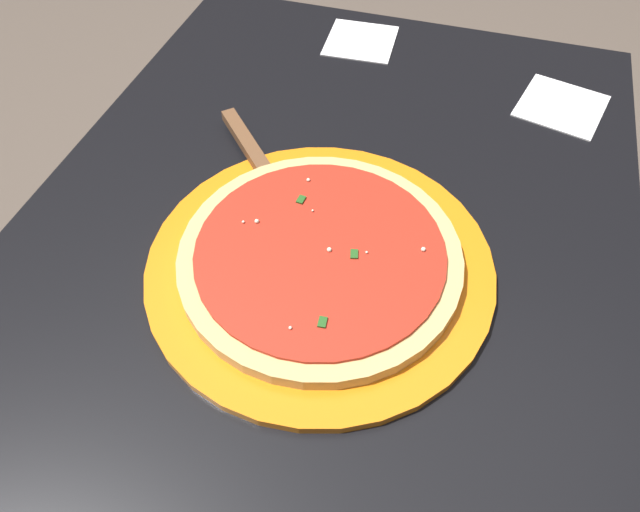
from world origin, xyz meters
The scene contains 7 objects.
ground_plane centered at (0.00, 0.00, 0.00)m, with size 5.00×5.00×0.00m, color brown.
restaurant_table centered at (0.00, 0.00, 0.60)m, with size 1.13×0.71×0.74m.
serving_plate centered at (-0.01, 0.01, 0.74)m, with size 0.38×0.38×0.01m, color orange.
pizza centered at (-0.01, 0.01, 0.76)m, with size 0.31×0.31×0.02m.
pizza_server centered at (-0.14, -0.11, 0.75)m, with size 0.19×0.18×0.01m.
napkin_folded_right centered at (-0.47, -0.06, 0.74)m, with size 0.11×0.11×0.00m, color white.
napkin_loose_left centered at (-0.39, 0.26, 0.74)m, with size 0.12×0.11×0.00m, color white.
Camera 1 is at (0.36, 0.13, 1.23)m, focal length 32.04 mm.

